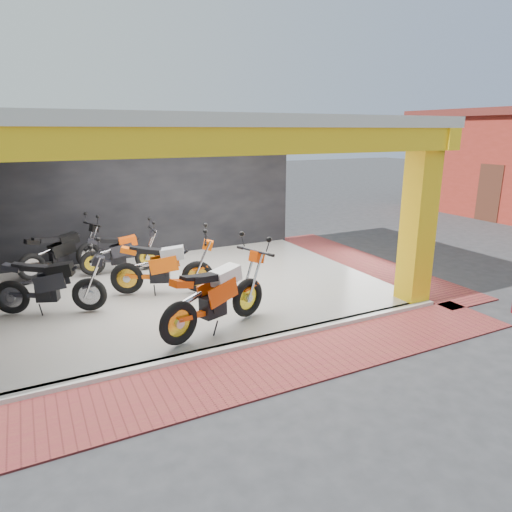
# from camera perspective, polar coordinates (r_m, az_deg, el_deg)

# --- Properties ---
(ground) EXTENTS (80.00, 80.00, 0.00)m
(ground) POSITION_cam_1_polar(r_m,az_deg,el_deg) (8.59, -3.16, -8.32)
(ground) COLOR #2D2D30
(ground) RESTS_ON ground
(showroom_floor) EXTENTS (8.00, 6.00, 0.10)m
(showroom_floor) POSITION_cam_1_polar(r_m,az_deg,el_deg) (10.31, -7.67, -4.00)
(showroom_floor) COLOR silver
(showroom_floor) RESTS_ON ground
(showroom_ceiling) EXTENTS (8.40, 6.40, 0.20)m
(showroom_ceiling) POSITION_cam_1_polar(r_m,az_deg,el_deg) (9.73, -8.45, 16.13)
(showroom_ceiling) COLOR beige
(showroom_ceiling) RESTS_ON corner_column
(back_wall) EXTENTS (8.20, 0.20, 3.50)m
(back_wall) POSITION_cam_1_polar(r_m,az_deg,el_deg) (12.82, -12.61, 7.42)
(back_wall) COLOR black
(back_wall) RESTS_ON ground
(corner_column) EXTENTS (0.50, 0.50, 3.50)m
(corner_column) POSITION_cam_1_polar(r_m,az_deg,el_deg) (9.59, 19.65, 4.29)
(corner_column) COLOR yellow
(corner_column) RESTS_ON ground
(header_beam_front) EXTENTS (8.40, 0.30, 0.40)m
(header_beam_front) POSITION_cam_1_polar(r_m,az_deg,el_deg) (6.96, -0.13, 14.16)
(header_beam_front) COLOR yellow
(header_beam_front) RESTS_ON corner_column
(header_beam_right) EXTENTS (0.30, 6.40, 0.40)m
(header_beam_right) POSITION_cam_1_polar(r_m,az_deg,el_deg) (11.65, 11.22, 14.39)
(header_beam_right) COLOR yellow
(header_beam_right) RESTS_ON corner_column
(floor_kerb) EXTENTS (8.00, 0.20, 0.10)m
(floor_kerb) POSITION_cam_1_polar(r_m,az_deg,el_deg) (7.73, -0.05, -10.71)
(floor_kerb) COLOR silver
(floor_kerb) RESTS_ON ground
(paver_front) EXTENTS (9.00, 1.40, 0.03)m
(paver_front) POSITION_cam_1_polar(r_m,az_deg,el_deg) (7.14, 2.86, -13.41)
(paver_front) COLOR maroon
(paver_front) RESTS_ON ground
(paver_right) EXTENTS (1.40, 7.00, 0.03)m
(paver_right) POSITION_cam_1_polar(r_m,az_deg,el_deg) (12.63, 13.31, -0.79)
(paver_right) COLOR maroon
(paver_right) RESTS_ON ground
(moto_hero) EXTENTS (2.59, 1.68, 1.49)m
(moto_hero) POSITION_cam_1_polar(r_m,az_deg,el_deg) (8.29, -1.07, -2.93)
(moto_hero) COLOR #EC4709
(moto_hero) RESTS_ON showroom_floor
(moto_row_a) EXTENTS (2.43, 1.62, 1.39)m
(moto_row_a) POSITION_cam_1_polar(r_m,az_deg,el_deg) (9.66, -7.35, -0.68)
(moto_row_a) COLOR #FF5E0A
(moto_row_a) RESTS_ON showroom_floor
(moto_row_b) EXTENTS (2.32, 1.53, 1.33)m
(moto_row_b) POSITION_cam_1_polar(r_m,az_deg,el_deg) (9.14, -20.27, -2.67)
(moto_row_b) COLOR black
(moto_row_b) RESTS_ON showroom_floor
(moto_row_c) EXTENTS (2.02, 0.83, 1.21)m
(moto_row_c) POSITION_cam_1_polar(r_m,az_deg,el_deg) (11.54, -13.54, 1.22)
(moto_row_c) COLOR black
(moto_row_c) RESTS_ON showroom_floor
(moto_row_d) EXTENTS (2.30, 1.53, 1.32)m
(moto_row_d) POSITION_cam_1_polar(r_m,az_deg,el_deg) (12.08, -20.34, 1.56)
(moto_row_d) COLOR black
(moto_row_d) RESTS_ON showroom_floor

